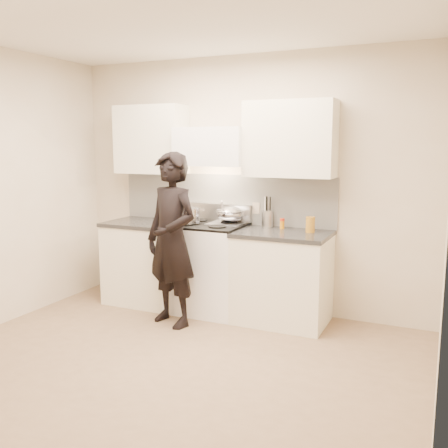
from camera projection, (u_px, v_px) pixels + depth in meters
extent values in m
plane|color=#8A6F53|center=(164.00, 368.00, 4.00)|extent=(4.00, 4.00, 0.00)
cube|color=beige|center=(246.00, 184.00, 5.36)|extent=(4.00, 0.04, 2.70)
cube|color=beige|center=(448.00, 216.00, 2.97)|extent=(0.04, 3.50, 2.70)
cube|color=silver|center=(156.00, 15.00, 3.57)|extent=(4.00, 3.50, 0.02)
cube|color=silver|center=(224.00, 199.00, 5.48)|extent=(2.50, 0.02, 0.53)
cube|color=#B8B8B8|center=(219.00, 213.00, 5.49)|extent=(0.76, 0.08, 0.20)
cube|color=white|center=(213.00, 147.00, 5.24)|extent=(0.76, 0.40, 0.40)
cylinder|color=#B3B2BB|center=(205.00, 164.00, 5.10)|extent=(0.66, 0.02, 0.02)
cube|color=white|center=(290.00, 139.00, 4.92)|extent=(0.90, 0.33, 0.75)
cube|color=white|center=(151.00, 140.00, 5.57)|extent=(0.80, 0.33, 0.75)
cube|color=#BCA891|center=(256.00, 208.00, 5.32)|extent=(0.08, 0.01, 0.12)
cube|color=white|center=(208.00, 269.00, 5.33)|extent=(0.76, 0.65, 0.92)
cube|color=black|center=(208.00, 225.00, 5.25)|extent=(0.76, 0.65, 0.02)
cube|color=silver|center=(226.00, 223.00, 5.30)|extent=(0.36, 0.34, 0.01)
cylinder|color=#B3B2BB|center=(195.00, 244.00, 5.01)|extent=(0.62, 0.02, 0.02)
cylinder|color=black|center=(186.00, 224.00, 5.19)|extent=(0.18, 0.18, 0.01)
cylinder|color=black|center=(217.00, 227.00, 5.04)|extent=(0.18, 0.18, 0.01)
cylinder|color=black|center=(199.00, 220.00, 5.46)|extent=(0.18, 0.18, 0.01)
cylinder|color=black|center=(229.00, 222.00, 5.31)|extent=(0.18, 0.18, 0.01)
cube|color=white|center=(282.00, 279.00, 4.99)|extent=(0.90, 0.65, 0.88)
cube|color=black|center=(283.00, 234.00, 4.92)|extent=(0.92, 0.67, 0.04)
cube|color=white|center=(146.00, 263.00, 5.65)|extent=(0.80, 0.65, 0.88)
cube|color=black|center=(145.00, 223.00, 5.58)|extent=(0.82, 0.67, 0.04)
ellipsoid|color=#B3B2BB|center=(231.00, 214.00, 5.29)|extent=(0.30, 0.30, 0.16)
torus|color=#B3B2BB|center=(231.00, 211.00, 5.28)|extent=(0.31, 0.31, 0.01)
ellipsoid|color=beige|center=(231.00, 215.00, 5.29)|extent=(0.17, 0.17, 0.08)
cylinder|color=white|center=(222.00, 207.00, 5.18)|extent=(0.10, 0.21, 0.16)
cylinder|color=#B3B2BB|center=(189.00, 215.00, 5.23)|extent=(0.31, 0.31, 0.16)
cube|color=#B3B2BB|center=(175.00, 210.00, 5.22)|extent=(0.05, 0.04, 0.01)
cube|color=#B3B2BB|center=(202.00, 210.00, 5.22)|extent=(0.05, 0.04, 0.01)
cylinder|color=#B8B8B8|center=(267.00, 219.00, 5.23)|extent=(0.12, 0.12, 0.17)
cylinder|color=black|center=(270.00, 211.00, 5.21)|extent=(0.01, 0.01, 0.30)
cylinder|color=white|center=(270.00, 210.00, 5.23)|extent=(0.01, 0.01, 0.30)
cylinder|color=#B8B8B8|center=(268.00, 210.00, 5.24)|extent=(0.01, 0.01, 0.30)
cylinder|color=black|center=(266.00, 210.00, 5.24)|extent=(0.01, 0.01, 0.30)
cylinder|color=#B8B8B8|center=(265.00, 210.00, 5.23)|extent=(0.01, 0.01, 0.30)
cylinder|color=white|center=(265.00, 211.00, 5.20)|extent=(0.01, 0.01, 0.30)
cylinder|color=black|center=(267.00, 211.00, 5.19)|extent=(0.01, 0.01, 0.30)
cylinder|color=#B8B8B8|center=(269.00, 211.00, 5.19)|extent=(0.01, 0.01, 0.30)
cylinder|color=orange|center=(282.00, 225.00, 5.09)|extent=(0.05, 0.05, 0.08)
cylinder|color=red|center=(282.00, 220.00, 5.09)|extent=(0.05, 0.05, 0.03)
cylinder|color=#A9731D|center=(310.00, 225.00, 4.88)|extent=(0.09, 0.09, 0.16)
imported|color=black|center=(172.00, 240.00, 4.87)|extent=(0.72, 0.58, 1.71)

